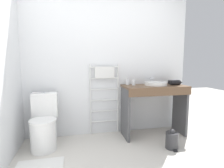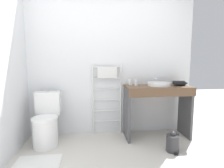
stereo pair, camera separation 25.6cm
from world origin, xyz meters
name	(u,v)px [view 1 (the left image)]	position (x,y,z in m)	size (l,w,h in m)	color
wall_back	(106,59)	(0.00, 1.53, 1.31)	(2.96, 0.12, 2.63)	silver
toilet	(44,126)	(-1.00, 1.11, 0.34)	(0.37, 0.52, 0.80)	white
towel_radiator	(105,86)	(-0.04, 1.43, 0.86)	(0.51, 0.06, 1.22)	silver
vanity_counter	(154,101)	(0.77, 1.19, 0.60)	(1.05, 0.50, 0.87)	brown
sink_basin	(156,83)	(0.80, 1.22, 0.90)	(0.37, 0.37, 0.06)	white
faucet	(151,80)	(0.80, 1.40, 0.95)	(0.02, 0.10, 0.12)	silver
cup_near_wall	(128,82)	(0.35, 1.36, 0.92)	(0.06, 0.06, 0.10)	white
cup_near_edge	(134,82)	(0.43, 1.29, 0.92)	(0.06, 0.06, 0.10)	white
hair_dryer	(175,82)	(1.15, 1.17, 0.91)	(0.22, 0.18, 0.09)	black
trash_bin	(172,140)	(0.82, 0.69, 0.13)	(0.18, 0.22, 0.30)	#333335
bath_mat	(39,167)	(-0.99, 0.60, 0.01)	(0.56, 0.36, 0.01)	silver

